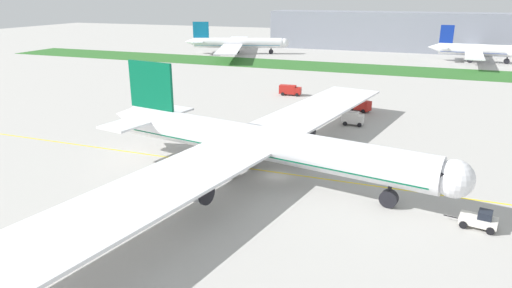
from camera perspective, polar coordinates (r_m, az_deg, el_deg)
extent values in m
plane|color=#ADAAA5|center=(69.84, 2.42, -4.00)|extent=(600.00, 600.00, 0.00)
cube|color=yellow|center=(71.19, 2.81, -3.56)|extent=(280.00, 0.36, 0.01)
cube|color=#2D6628|center=(175.48, 14.18, 9.01)|extent=(320.00, 24.00, 0.10)
cylinder|color=white|center=(67.40, 0.62, 0.17)|extent=(50.66, 14.03, 4.90)
cube|color=#055938|center=(67.67, 0.62, -0.52)|extent=(48.59, 13.27, 0.59)
sphere|color=white|center=(59.23, 23.43, -3.99)|extent=(4.66, 4.66, 4.66)
cone|color=white|center=(84.17, -15.72, 3.42)|extent=(6.06, 5.08, 4.17)
cube|color=#055938|center=(78.49, -12.93, 7.10)|extent=(9.05, 2.14, 7.84)
cube|color=white|center=(83.85, -10.84, 3.98)|extent=(6.90, 8.73, 0.34)
cube|color=white|center=(77.13, -15.69, 2.39)|extent=(6.90, 8.73, 0.34)
cube|color=white|center=(90.32, 7.46, 4.28)|extent=(19.23, 46.81, 0.39)
cube|color=white|center=(50.95, -16.75, -7.54)|extent=(19.23, 46.81, 0.39)
cylinder|color=#B7BABF|center=(81.10, 5.42, 1.67)|extent=(5.07, 3.50, 2.70)
cylinder|color=black|center=(80.16, 6.91, 1.42)|extent=(0.91, 2.86, 2.83)
cylinder|color=#B7BABF|center=(57.22, -8.00, -5.62)|extent=(5.07, 3.50, 2.70)
cylinder|color=black|center=(55.88, -6.14, -6.15)|extent=(0.91, 2.86, 2.83)
cylinder|color=black|center=(61.70, 16.22, -5.72)|extent=(0.51, 0.51, 1.90)
cylinder|color=black|center=(62.08, 16.15, -6.52)|extent=(2.48, 1.45, 2.33)
cylinder|color=black|center=(72.58, -1.10, -1.33)|extent=(0.51, 0.51, 1.90)
cylinder|color=black|center=(72.90, -1.09, -2.03)|extent=(2.48, 1.45, 2.33)
cylinder|color=black|center=(68.56, -3.40, -2.55)|extent=(0.51, 0.51, 1.90)
cylinder|color=black|center=(68.90, -3.39, -3.29)|extent=(2.48, 1.45, 2.33)
cube|color=black|center=(59.10, 22.80, -3.31)|extent=(2.36, 3.93, 0.88)
sphere|color=black|center=(80.15, -10.40, 3.13)|extent=(0.34, 0.34, 0.34)
sphere|color=black|center=(78.11, -8.63, 2.83)|extent=(0.34, 0.34, 0.34)
sphere|color=black|center=(76.15, -6.77, 2.52)|extent=(0.34, 0.34, 0.34)
sphere|color=black|center=(74.27, -4.82, 2.18)|extent=(0.34, 0.34, 0.34)
sphere|color=black|center=(72.50, -2.77, 1.82)|extent=(0.34, 0.34, 0.34)
sphere|color=black|center=(70.82, -0.61, 1.44)|extent=(0.34, 0.34, 0.34)
sphere|color=black|center=(69.25, 1.64, 1.05)|extent=(0.34, 0.34, 0.34)
sphere|color=black|center=(67.79, 3.99, 0.63)|extent=(0.34, 0.34, 0.34)
sphere|color=black|center=(66.46, 6.44, 0.19)|extent=(0.34, 0.34, 0.34)
sphere|color=black|center=(65.25, 8.98, -0.26)|extent=(0.34, 0.34, 0.34)
sphere|color=black|center=(64.19, 11.62, -0.73)|extent=(0.34, 0.34, 0.34)
sphere|color=black|center=(63.27, 14.34, -1.21)|extent=(0.34, 0.34, 0.34)
sphere|color=black|center=(62.50, 17.13, -1.70)|extent=(0.34, 0.34, 0.34)
cube|color=white|center=(60.77, 25.87, -8.53)|extent=(4.45, 2.94, 0.91)
cube|color=black|center=(60.37, 26.57, -7.86)|extent=(1.76, 1.93, 0.90)
cylinder|color=black|center=(61.11, 23.07, -8.31)|extent=(1.79, 0.45, 0.12)
cylinder|color=black|center=(60.04, 24.32, -9.11)|extent=(0.95, 0.51, 0.90)
cylinder|color=black|center=(62.05, 24.61, -8.26)|extent=(0.95, 0.51, 0.90)
cylinder|color=black|center=(59.91, 27.06, -9.59)|extent=(0.95, 0.51, 0.90)
cylinder|color=black|center=(61.92, 27.26, -8.72)|extent=(0.95, 0.51, 0.90)
cylinder|color=black|center=(57.72, -14.91, -9.17)|extent=(0.12, 0.12, 0.84)
cylinder|color=orange|center=(57.40, -15.11, -8.58)|extent=(0.10, 0.10, 0.54)
cylinder|color=black|center=(57.74, -14.71, -9.15)|extent=(0.12, 0.12, 0.84)
cylinder|color=orange|center=(57.45, -14.62, -8.51)|extent=(0.10, 0.10, 0.54)
cube|color=orange|center=(57.41, -14.87, -8.52)|extent=(0.49, 0.48, 0.60)
sphere|color=#8C6647|center=(57.23, -14.90, -8.14)|extent=(0.23, 0.23, 0.23)
cube|color=#B21E19|center=(110.29, 13.10, 4.70)|extent=(4.17, 3.43, 2.19)
cube|color=#B21E19|center=(111.58, 12.10, 4.82)|extent=(2.13, 2.40, 1.80)
cube|color=#263347|center=(111.86, 11.84, 5.06)|extent=(0.82, 1.60, 0.79)
cylinder|color=black|center=(110.96, 11.76, 4.29)|extent=(0.94, 0.66, 0.90)
cylinder|color=black|center=(112.62, 12.37, 4.45)|extent=(0.94, 0.66, 0.90)
cylinder|color=black|center=(109.22, 13.15, 3.98)|extent=(0.94, 0.66, 0.90)
cylinder|color=black|center=(110.91, 13.74, 4.14)|extent=(0.94, 0.66, 0.90)
cube|color=white|center=(98.63, 11.62, 3.27)|extent=(3.39, 2.36, 2.31)
cube|color=white|center=(98.44, 12.84, 2.98)|extent=(1.34, 2.24, 1.74)
cube|color=#263347|center=(98.28, 13.20, 3.14)|extent=(0.11, 1.94, 0.77)
cylinder|color=black|center=(99.77, 12.89, 2.66)|extent=(0.90, 0.31, 0.90)
cylinder|color=black|center=(97.55, 12.71, 2.33)|extent=(0.90, 0.31, 0.90)
cylinder|color=black|center=(100.15, 11.20, 2.84)|extent=(0.90, 0.31, 0.90)
cylinder|color=black|center=(97.94, 10.98, 2.50)|extent=(0.90, 0.31, 0.90)
cube|color=#B21E19|center=(125.85, 3.94, 6.78)|extent=(4.55, 2.44, 2.27)
cube|color=#B21E19|center=(125.33, 5.20, 6.59)|extent=(1.86, 2.15, 1.81)
cube|color=#263347|center=(125.11, 5.56, 6.73)|extent=(0.22, 1.77, 0.80)
cylinder|color=black|center=(126.53, 5.28, 6.28)|extent=(0.92, 0.37, 0.90)
cylinder|color=black|center=(124.50, 5.09, 6.09)|extent=(0.92, 0.37, 0.90)
cylinder|color=black|center=(127.32, 3.55, 6.40)|extent=(0.92, 0.37, 0.90)
cylinder|color=black|center=(125.31, 3.33, 6.21)|extent=(0.92, 0.37, 0.90)
cylinder|color=white|center=(214.68, -2.26, 12.44)|extent=(39.30, 16.90, 4.43)
cube|color=#0C6B9E|center=(214.76, -2.26, 12.24)|extent=(37.68, 16.06, 0.53)
sphere|color=white|center=(214.05, 3.54, 12.40)|extent=(4.20, 4.20, 4.20)
cone|color=white|center=(217.49, -8.19, 12.44)|extent=(5.81, 5.11, 3.76)
cube|color=#0C6B9E|center=(216.17, -6.86, 13.90)|extent=(6.96, 2.71, 7.08)
cube|color=white|center=(221.07, -6.84, 12.67)|extent=(6.42, 8.11, 0.31)
cube|color=white|center=(212.37, -7.21, 12.43)|extent=(6.42, 8.11, 0.31)
cube|color=white|center=(234.94, -2.37, 12.80)|extent=(19.77, 36.90, 0.35)
cube|color=white|center=(194.91, -3.33, 11.68)|extent=(19.77, 36.90, 0.35)
cylinder|color=#B7BABF|center=(226.94, -2.22, 12.27)|extent=(4.76, 3.64, 2.43)
cylinder|color=black|center=(226.79, -1.68, 12.27)|extent=(1.16, 2.54, 2.56)
cylinder|color=#B7BABF|center=(202.96, -2.76, 11.57)|extent=(4.76, 3.64, 2.43)
cylinder|color=black|center=(202.79, -2.16, 11.57)|extent=(1.16, 2.54, 2.56)
cylinder|color=black|center=(214.35, 1.88, 11.61)|extent=(0.46, 0.46, 1.72)
cylinder|color=black|center=(214.45, 1.88, 11.38)|extent=(2.29, 1.57, 2.10)
cylinder|color=black|center=(217.59, -3.06, 11.69)|extent=(0.46, 0.46, 1.72)
cylinder|color=black|center=(217.68, -3.06, 11.47)|extent=(2.29, 1.57, 2.10)
cylinder|color=black|center=(212.99, -3.18, 11.55)|extent=(0.46, 0.46, 1.72)
cylinder|color=black|center=(213.09, -3.17, 11.32)|extent=(2.29, 1.57, 2.10)
cylinder|color=white|center=(206.82, 25.79, 10.48)|extent=(28.93, 5.49, 4.44)
cube|color=navy|center=(206.90, 25.76, 10.27)|extent=(27.76, 5.09, 0.53)
cone|color=white|center=(206.72, 21.22, 11.14)|extent=(5.02, 3.95, 3.78)
cube|color=navy|center=(206.13, 22.61, 12.49)|extent=(5.19, 0.63, 7.11)
cube|color=white|center=(211.01, 22.31, 11.22)|extent=(3.42, 7.22, 0.31)
cube|color=white|center=(202.16, 22.24, 10.98)|extent=(3.42, 7.22, 0.31)
cube|color=white|center=(221.91, 25.28, 10.81)|extent=(7.27, 26.12, 0.36)
cube|color=white|center=(191.75, 25.48, 9.88)|extent=(7.27, 26.12, 0.36)
cylinder|color=#B7BABF|center=(216.28, 25.50, 10.27)|extent=(4.31, 2.60, 2.44)
cylinder|color=black|center=(216.38, 26.06, 10.20)|extent=(0.46, 2.58, 2.57)
cylinder|color=#B7BABF|center=(197.73, 25.63, 9.67)|extent=(4.31, 2.60, 2.44)
cylinder|color=black|center=(197.83, 26.25, 9.59)|extent=(0.46, 2.58, 2.57)
cylinder|color=black|center=(207.93, 28.70, 9.23)|extent=(0.46, 0.46, 1.72)
cylinder|color=black|center=(208.03, 28.67, 9.00)|extent=(2.14, 1.03, 2.11)
cylinder|color=black|center=(209.39, 25.03, 9.80)|extent=(0.46, 0.46, 1.72)
cylinder|color=black|center=(209.49, 24.99, 9.57)|extent=(2.14, 1.03, 2.11)
cylinder|color=black|center=(204.76, 25.05, 9.64)|extent=(0.46, 0.46, 1.72)
cylinder|color=black|center=(204.86, 25.02, 9.41)|extent=(2.14, 1.03, 2.11)
cube|color=gray|center=(238.26, 18.56, 13.08)|extent=(134.75, 20.00, 18.00)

